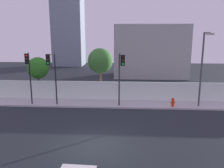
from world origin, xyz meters
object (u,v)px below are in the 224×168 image
at_px(traffic_light_left, 52,68).
at_px(street_lamp_curbside, 203,64).
at_px(roadside_tree_midleft, 100,61).
at_px(traffic_light_center, 121,69).
at_px(traffic_light_right, 28,68).
at_px(roadside_tree_leftmost, 38,68).
at_px(fire_hydrant, 173,102).

bearing_deg(traffic_light_left, street_lamp_curbside, 3.68).
relative_size(street_lamp_curbside, roadside_tree_midleft, 1.27).
bearing_deg(traffic_light_left, roadside_tree_midleft, 45.63).
bearing_deg(traffic_light_center, roadside_tree_midleft, 120.62).
xyz_separation_m(traffic_light_left, traffic_light_right, (-2.22, 0.36, -0.05)).
bearing_deg(roadside_tree_midleft, traffic_light_left, -134.37).
relative_size(traffic_light_left, roadside_tree_midleft, 0.93).
bearing_deg(roadside_tree_midleft, street_lamp_curbside, -18.19).
distance_m(traffic_light_left, roadside_tree_leftmost, 4.77).
distance_m(traffic_light_left, street_lamp_curbside, 13.03).
relative_size(street_lamp_curbside, fire_hydrant, 8.18).
xyz_separation_m(traffic_light_right, street_lamp_curbside, (15.22, 0.48, 0.40)).
xyz_separation_m(traffic_light_left, roadside_tree_leftmost, (-2.73, 3.86, -0.58)).
height_order(traffic_light_center, roadside_tree_midleft, roadside_tree_midleft).
relative_size(traffic_light_left, traffic_light_center, 1.01).
bearing_deg(traffic_light_right, roadside_tree_midleft, 30.31).
bearing_deg(street_lamp_curbside, traffic_light_right, -178.20).
bearing_deg(traffic_light_right, traffic_light_left, -9.13).
bearing_deg(roadside_tree_leftmost, traffic_light_left, -54.77).
distance_m(traffic_light_right, fire_hydrant, 13.21).
relative_size(traffic_light_center, street_lamp_curbside, 0.72).
distance_m(roadside_tree_leftmost, roadside_tree_midleft, 6.56).
bearing_deg(street_lamp_curbside, roadside_tree_midleft, 161.81).
distance_m(traffic_light_left, roadside_tree_midleft, 5.41).
bearing_deg(traffic_light_left, traffic_light_right, 170.87).
distance_m(traffic_light_left, traffic_light_center, 5.98).
distance_m(traffic_light_right, street_lamp_curbside, 15.23).
distance_m(fire_hydrant, roadside_tree_leftmost, 13.94).
distance_m(traffic_light_left, fire_hydrant, 11.10).
xyz_separation_m(fire_hydrant, roadside_tree_midleft, (-6.85, 3.10, 3.28)).
xyz_separation_m(roadside_tree_leftmost, roadside_tree_midleft, (6.51, 0.00, 0.79)).
height_order(traffic_light_left, traffic_light_center, traffic_light_left).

